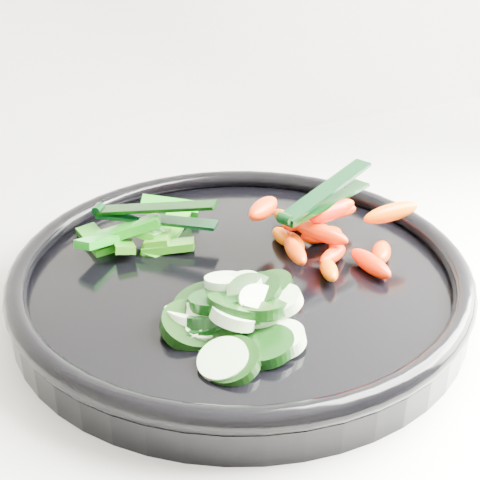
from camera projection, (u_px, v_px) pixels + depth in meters
name	position (u px, v px, depth m)	size (l,w,h in m)	color
veggie_tray	(240.00, 277.00, 0.55)	(0.38, 0.38, 0.04)	black
cucumber_pile	(228.00, 316.00, 0.48)	(0.12, 0.13, 0.04)	black
carrot_pile	(322.00, 229.00, 0.58)	(0.15, 0.15, 0.05)	#E64F00
pepper_pile	(145.00, 233.00, 0.60)	(0.13, 0.09, 0.04)	#26730A
tong_carrot	(324.00, 197.00, 0.56)	(0.11, 0.05, 0.02)	black
tong_pepper	(152.00, 213.00, 0.59)	(0.10, 0.08, 0.02)	black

